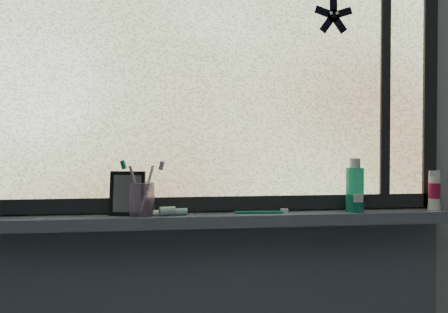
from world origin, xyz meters
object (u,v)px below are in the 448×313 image
object	(u,v)px
vanity_mirror	(127,193)
cream_tube	(434,189)
toothbrush_cup	(142,199)
mouthwash_bottle	(355,185)

from	to	relation	value
vanity_mirror	cream_tube	xyz separation A→B (m)	(1.09, -0.01, 0.00)
toothbrush_cup	vanity_mirror	bearing A→B (deg)	163.02
mouthwash_bottle	vanity_mirror	bearing A→B (deg)	178.39
mouthwash_bottle	cream_tube	xyz separation A→B (m)	(0.31, 0.01, -0.02)
toothbrush_cup	cream_tube	size ratio (longest dim) A/B	1.07
mouthwash_bottle	cream_tube	size ratio (longest dim) A/B	1.52
cream_tube	toothbrush_cup	bearing A→B (deg)	-179.94
toothbrush_cup	cream_tube	distance (m)	1.05
vanity_mirror	cream_tube	size ratio (longest dim) A/B	1.44
vanity_mirror	mouthwash_bottle	size ratio (longest dim) A/B	0.95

